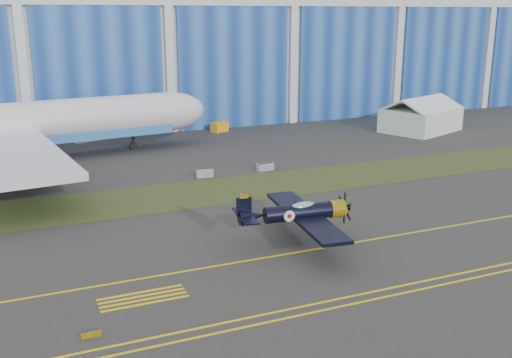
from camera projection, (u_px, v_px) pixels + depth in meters
name	position (u px, v px, depth m)	size (l,w,h in m)	color
ground	(317.00, 225.00, 54.83)	(260.00, 260.00, 0.00)	#353433
grass_median	(257.00, 186.00, 67.23)	(260.00, 10.00, 0.02)	#475128
hangar	(138.00, 34.00, 114.44)	(220.00, 45.70, 30.00)	silver
taxiway_centreline	(346.00, 244.00, 50.40)	(200.00, 0.20, 0.02)	yellow
edge_line_near	(417.00, 290.00, 41.98)	(80.00, 0.20, 0.02)	yellow
edge_line_far	(408.00, 284.00, 42.87)	(80.00, 0.20, 0.02)	yellow
hold_short_ladder	(143.00, 298.00, 40.82)	(6.00, 2.40, 0.02)	yellow
guard_board_left	(91.00, 335.00, 35.80)	(1.20, 0.15, 0.35)	yellow
warbird	(298.00, 212.00, 49.82)	(12.57, 14.59, 3.98)	black
tent	(421.00, 114.00, 98.18)	(14.80, 12.94, 5.74)	white
shipping_container	(89.00, 133.00, 91.38)	(5.31, 2.13, 2.30)	white
tug	(219.00, 127.00, 98.30)	(2.63, 1.65, 1.54)	#FFAF10
gse_box	(451.00, 110.00, 115.02)	(3.21, 1.71, 1.93)	#A49694
barrier_a	(205.00, 174.00, 70.86)	(2.00, 0.60, 0.90)	gray
barrier_b	(264.00, 167.00, 74.10)	(2.00, 0.60, 0.90)	gray
barrier_c	(266.00, 167.00, 73.98)	(2.00, 0.60, 0.90)	gray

